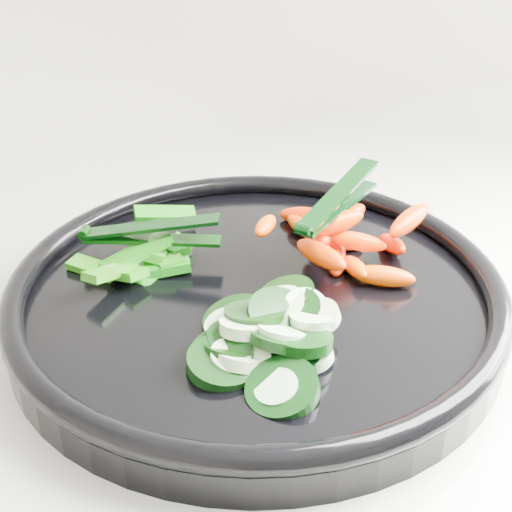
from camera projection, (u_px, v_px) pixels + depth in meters
name	position (u px, v px, depth m)	size (l,w,h in m)	color
veggie_tray	(256.00, 295.00, 0.54)	(0.43, 0.43, 0.04)	black
cucumber_pile	(261.00, 339.00, 0.47)	(0.12, 0.14, 0.04)	black
carrot_pile	(340.00, 238.00, 0.57)	(0.15, 0.16, 0.05)	red
pepper_pile	(147.00, 256.00, 0.57)	(0.12, 0.10, 0.04)	#136C0A
tong_carrot	(336.00, 202.00, 0.56)	(0.11, 0.07, 0.02)	black
tong_pepper	(147.00, 233.00, 0.57)	(0.11, 0.07, 0.02)	black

